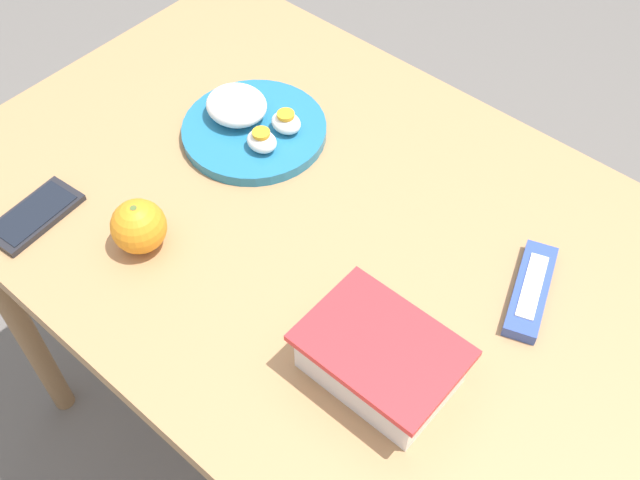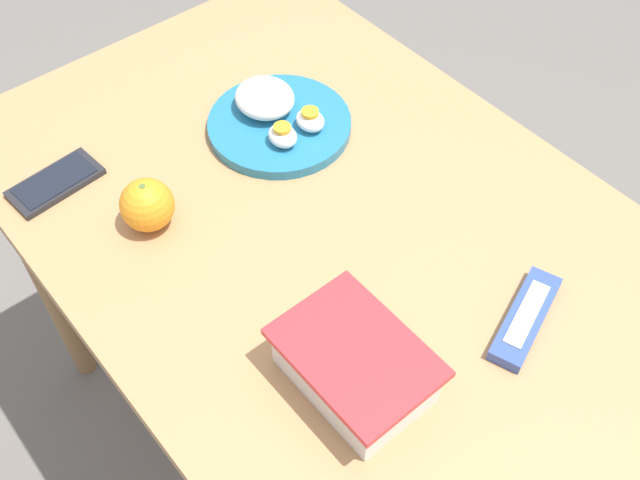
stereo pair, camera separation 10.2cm
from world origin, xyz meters
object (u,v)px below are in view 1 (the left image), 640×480
(candy_bar, at_px, (531,290))
(cell_phone, at_px, (35,215))
(orange_fruit, at_px, (139,226))
(rice_plate, at_px, (251,123))
(food_container, at_px, (380,361))

(candy_bar, height_order, cell_phone, candy_bar)
(orange_fruit, height_order, cell_phone, orange_fruit)
(orange_fruit, bearing_deg, rice_plate, -80.52)
(orange_fruit, relative_size, candy_bar, 0.48)
(rice_plate, relative_size, cell_phone, 1.62)
(food_container, bearing_deg, candy_bar, -109.11)
(food_container, height_order, rice_plate, food_container)
(candy_bar, bearing_deg, orange_fruit, 31.74)
(rice_plate, bearing_deg, food_container, 153.69)
(food_container, distance_m, cell_phone, 0.55)
(candy_bar, distance_m, cell_phone, 0.71)
(orange_fruit, distance_m, cell_phone, 0.18)
(food_container, bearing_deg, orange_fruit, 8.34)
(cell_phone, bearing_deg, rice_plate, -108.50)
(orange_fruit, distance_m, rice_plate, 0.27)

